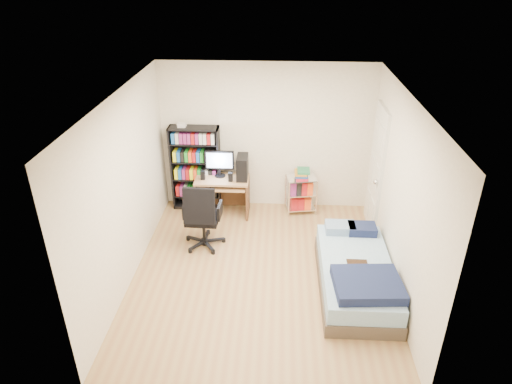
# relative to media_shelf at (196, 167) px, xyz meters

# --- Properties ---
(room) EXTENTS (3.58, 4.08, 2.58)m
(room) POSITION_rel_media_shelf_xyz_m (1.18, -1.84, 0.50)
(room) COLOR #A38251
(room) RESTS_ON ground
(media_shelf) EXTENTS (0.82, 0.27, 1.53)m
(media_shelf) POSITION_rel_media_shelf_xyz_m (0.00, 0.00, 0.00)
(media_shelf) COLOR black
(media_shelf) RESTS_ON room
(computer_desk) EXTENTS (0.88, 0.51, 1.11)m
(computer_desk) POSITION_rel_media_shelf_xyz_m (0.56, -0.18, -0.15)
(computer_desk) COLOR tan
(computer_desk) RESTS_ON room
(office_chair) EXTENTS (0.65, 0.65, 1.06)m
(office_chair) POSITION_rel_media_shelf_xyz_m (0.30, -1.23, -0.42)
(office_chair) COLOR black
(office_chair) RESTS_ON room
(wire_cart) EXTENTS (0.54, 0.43, 0.80)m
(wire_cart) POSITION_rel_media_shelf_xyz_m (1.79, -0.09, -0.23)
(wire_cart) COLOR white
(wire_cart) RESTS_ON room
(bed) EXTENTS (0.93, 1.87, 0.53)m
(bed) POSITION_rel_media_shelf_xyz_m (2.45, -2.12, -0.52)
(bed) COLOR #4E433A
(bed) RESTS_ON room
(door) EXTENTS (0.12, 0.80, 2.00)m
(door) POSITION_rel_media_shelf_xyz_m (2.91, -0.49, 0.25)
(door) COLOR silver
(door) RESTS_ON room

